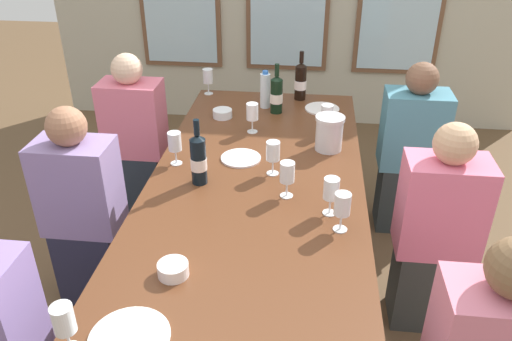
{
  "coord_description": "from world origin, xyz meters",
  "views": [
    {
      "loc": [
        0.24,
        -2.06,
        2.0
      ],
      "look_at": [
        0.0,
        0.07,
        0.79
      ],
      "focal_mm": 35.87,
      "sensor_mm": 36.0,
      "label": 1
    }
  ],
  "objects_px": {
    "wine_bottle_1": "(198,159)",
    "seated_person_4": "(136,142)",
    "metal_pitcher": "(329,133)",
    "wine_glass_5": "(342,205)",
    "white_plate_2": "(322,109)",
    "wine_glass_8": "(175,142)",
    "wine_glass_7": "(252,113)",
    "seated_person_5": "(410,154)",
    "dining_table": "(254,198)",
    "seated_person_3": "(436,235)",
    "wine_bottle_2": "(276,94)",
    "white_plate_0": "(241,158)",
    "wine_bottle_0": "(301,81)",
    "wine_glass_2": "(208,77)",
    "water_bottle": "(265,90)",
    "seated_person_2": "(84,214)",
    "wine_glass_0": "(64,321)",
    "wine_glass_4": "(273,152)",
    "white_plate_1": "(130,337)",
    "wine_glass_3": "(287,174)",
    "tasting_bowl_2": "(222,113)",
    "wine_glass_1": "(331,189)",
    "tasting_bowl_1": "(173,269)",
    "wine_glass_6": "(327,115)"
  },
  "relations": [
    {
      "from": "wine_bottle_1",
      "to": "seated_person_4",
      "type": "distance_m",
      "value": 1.07
    },
    {
      "from": "metal_pitcher",
      "to": "wine_glass_5",
      "type": "xyz_separation_m",
      "value": [
        0.04,
        -0.73,
        0.03
      ]
    },
    {
      "from": "white_plate_2",
      "to": "wine_glass_8",
      "type": "xyz_separation_m",
      "value": [
        -0.74,
        -0.8,
        0.12
      ]
    },
    {
      "from": "wine_glass_7",
      "to": "seated_person_5",
      "type": "relative_size",
      "value": 0.16
    },
    {
      "from": "dining_table",
      "to": "seated_person_3",
      "type": "height_order",
      "value": "seated_person_3"
    },
    {
      "from": "wine_bottle_2",
      "to": "white_plate_0",
      "type": "bearing_deg",
      "value": -101.75
    },
    {
      "from": "wine_bottle_0",
      "to": "wine_glass_7",
      "type": "relative_size",
      "value": 1.85
    },
    {
      "from": "wine_bottle_1",
      "to": "wine_glass_8",
      "type": "relative_size",
      "value": 1.88
    },
    {
      "from": "white_plate_0",
      "to": "dining_table",
      "type": "bearing_deg",
      "value": -69.0
    },
    {
      "from": "white_plate_2",
      "to": "wine_glass_2",
      "type": "distance_m",
      "value": 0.8
    },
    {
      "from": "white_plate_2",
      "to": "dining_table",
      "type": "bearing_deg",
      "value": -107.86
    },
    {
      "from": "water_bottle",
      "to": "seated_person_2",
      "type": "xyz_separation_m",
      "value": [
        -0.82,
        -1.0,
        -0.33
      ]
    },
    {
      "from": "wine_glass_0",
      "to": "wine_glass_8",
      "type": "bearing_deg",
      "value": 88.65
    },
    {
      "from": "seated_person_2",
      "to": "seated_person_4",
      "type": "bearing_deg",
      "value": 90.0
    },
    {
      "from": "wine_glass_0",
      "to": "wine_glass_4",
      "type": "relative_size",
      "value": 1.0
    },
    {
      "from": "wine_glass_2",
      "to": "wine_glass_8",
      "type": "height_order",
      "value": "same"
    },
    {
      "from": "wine_bottle_1",
      "to": "wine_glass_5",
      "type": "height_order",
      "value": "wine_bottle_1"
    },
    {
      "from": "water_bottle",
      "to": "wine_glass_4",
      "type": "xyz_separation_m",
      "value": [
        0.12,
        -0.85,
        0.01
      ]
    },
    {
      "from": "white_plate_1",
      "to": "wine_glass_3",
      "type": "distance_m",
      "value": 1.01
    },
    {
      "from": "water_bottle",
      "to": "wine_glass_8",
      "type": "xyz_separation_m",
      "value": [
        -0.38,
        -0.8,
        0.01
      ]
    },
    {
      "from": "wine_glass_3",
      "to": "wine_glass_4",
      "type": "xyz_separation_m",
      "value": [
        -0.08,
        0.2,
        0.0
      ]
    },
    {
      "from": "white_plate_0",
      "to": "white_plate_2",
      "type": "bearing_deg",
      "value": 59.68
    },
    {
      "from": "dining_table",
      "to": "wine_glass_2",
      "type": "xyz_separation_m",
      "value": [
        -0.45,
        1.17,
        0.18
      ]
    },
    {
      "from": "wine_glass_0",
      "to": "seated_person_5",
      "type": "bearing_deg",
      "value": 54.69
    },
    {
      "from": "metal_pitcher",
      "to": "seated_person_4",
      "type": "distance_m",
      "value": 1.32
    },
    {
      "from": "tasting_bowl_2",
      "to": "wine_glass_8",
      "type": "relative_size",
      "value": 0.68
    },
    {
      "from": "seated_person_3",
      "to": "wine_glass_1",
      "type": "bearing_deg",
      "value": -160.35
    },
    {
      "from": "water_bottle",
      "to": "metal_pitcher",
      "type": "bearing_deg",
      "value": -54.24
    },
    {
      "from": "tasting_bowl_1",
      "to": "wine_glass_4",
      "type": "bearing_deg",
      "value": 69.33
    },
    {
      "from": "seated_person_3",
      "to": "seated_person_4",
      "type": "relative_size",
      "value": 1.0
    },
    {
      "from": "dining_table",
      "to": "metal_pitcher",
      "type": "xyz_separation_m",
      "value": [
        0.35,
        0.43,
        0.16
      ]
    },
    {
      "from": "white_plate_0",
      "to": "white_plate_2",
      "type": "distance_m",
      "value": 0.83
    },
    {
      "from": "metal_pitcher",
      "to": "wine_glass_0",
      "type": "relative_size",
      "value": 1.09
    },
    {
      "from": "metal_pitcher",
      "to": "seated_person_5",
      "type": "distance_m",
      "value": 0.73
    },
    {
      "from": "water_bottle",
      "to": "wine_glass_5",
      "type": "distance_m",
      "value": 1.36
    },
    {
      "from": "wine_glass_7",
      "to": "seated_person_2",
      "type": "relative_size",
      "value": 0.16
    },
    {
      "from": "metal_pitcher",
      "to": "wine_glass_0",
      "type": "xyz_separation_m",
      "value": [
        -0.8,
        -1.46,
        0.02
      ]
    },
    {
      "from": "wine_glass_1",
      "to": "wine_glass_4",
      "type": "xyz_separation_m",
      "value": [
        -0.28,
        0.32,
        0.0
      ]
    },
    {
      "from": "wine_bottle_0",
      "to": "dining_table",
      "type": "bearing_deg",
      "value": -98.38
    },
    {
      "from": "water_bottle",
      "to": "seated_person_2",
      "type": "bearing_deg",
      "value": -129.45
    },
    {
      "from": "white_plate_1",
      "to": "seated_person_4",
      "type": "bearing_deg",
      "value": 108.25
    },
    {
      "from": "wine_glass_1",
      "to": "wine_glass_6",
      "type": "relative_size",
      "value": 1.0
    },
    {
      "from": "seated_person_3",
      "to": "seated_person_4",
      "type": "distance_m",
      "value": 1.93
    },
    {
      "from": "wine_bottle_2",
      "to": "seated_person_2",
      "type": "distance_m",
      "value": 1.33
    },
    {
      "from": "wine_glass_6",
      "to": "wine_bottle_1",
      "type": "bearing_deg",
      "value": -134.15
    },
    {
      "from": "white_plate_0",
      "to": "white_plate_2",
      "type": "height_order",
      "value": "same"
    },
    {
      "from": "metal_pitcher",
      "to": "wine_glass_8",
      "type": "bearing_deg",
      "value": -161.9
    },
    {
      "from": "wine_glass_3",
      "to": "tasting_bowl_2",
      "type": "bearing_deg",
      "value": 117.46
    },
    {
      "from": "wine_glass_1",
      "to": "seated_person_5",
      "type": "bearing_deg",
      "value": 63.14
    },
    {
      "from": "wine_bottle_1",
      "to": "tasting_bowl_1",
      "type": "xyz_separation_m",
      "value": [
        0.04,
        -0.66,
        -0.1
      ]
    }
  ]
}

